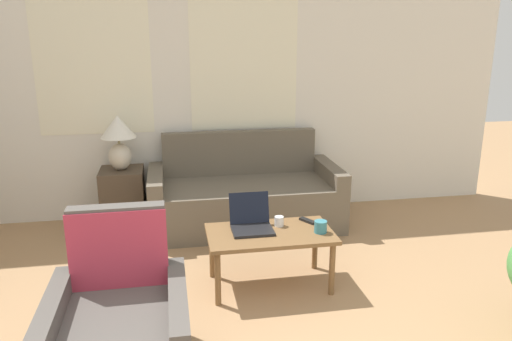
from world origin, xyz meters
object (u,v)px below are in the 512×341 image
object	(u,v)px
tv_remote	(308,221)
couch	(244,198)
coffee_table	(270,239)
table_lamp	(119,137)
armchair	(120,336)
cup_yellow	(279,221)
cup_navy	(321,227)
laptop	(251,222)

from	to	relation	value
tv_remote	couch	bearing A→B (deg)	105.85
coffee_table	tv_remote	bearing A→B (deg)	23.96
table_lamp	coffee_table	xyz separation A→B (m)	(1.19, -1.43, -0.53)
couch	coffee_table	bearing A→B (deg)	-90.26
armchair	tv_remote	bearing A→B (deg)	37.34
table_lamp	coffee_table	distance (m)	1.94
armchair	coffee_table	world-z (taller)	armchair
table_lamp	cup_yellow	xyz separation A→B (m)	(1.28, -1.33, -0.44)
armchair	coffee_table	distance (m)	1.38
couch	tv_remote	xyz separation A→B (m)	(0.33, -1.15, 0.17)
cup_yellow	cup_navy	bearing A→B (deg)	-33.20
table_lamp	cup_navy	xyz separation A→B (m)	(1.56, -1.51, -0.43)
armchair	table_lamp	world-z (taller)	table_lamp
laptop	cup_yellow	distance (m)	0.22
couch	table_lamp	world-z (taller)	table_lamp
coffee_table	table_lamp	bearing A→B (deg)	129.60
coffee_table	armchair	bearing A→B (deg)	-139.13
table_lamp	laptop	distance (m)	1.76
couch	laptop	world-z (taller)	couch
table_lamp	tv_remote	distance (m)	2.05
table_lamp	cup_yellow	distance (m)	1.89
cup_yellow	laptop	bearing A→B (deg)	-175.28
coffee_table	cup_yellow	size ratio (longest dim) A/B	12.32
cup_yellow	tv_remote	xyz separation A→B (m)	(0.24, 0.04, -0.03)
table_lamp	tv_remote	bearing A→B (deg)	-40.24
coffee_table	tv_remote	world-z (taller)	tv_remote
table_lamp	cup_yellow	world-z (taller)	table_lamp
armchair	cup_navy	distance (m)	1.65
tv_remote	cup_navy	bearing A→B (deg)	-80.84
armchair	coffee_table	xyz separation A→B (m)	(1.04, 0.90, 0.12)
laptop	cup_navy	bearing A→B (deg)	-18.08
tv_remote	armchair	bearing A→B (deg)	-142.66
couch	cup_navy	xyz separation A→B (m)	(0.36, -1.37, 0.21)
tv_remote	laptop	bearing A→B (deg)	-172.83
armchair	cup_navy	bearing A→B (deg)	30.40
armchair	laptop	world-z (taller)	armchair
coffee_table	laptop	xyz separation A→B (m)	(-0.13, 0.09, 0.11)
couch	cup_navy	size ratio (longest dim) A/B	19.78
armchair	cup_navy	size ratio (longest dim) A/B	9.78
coffee_table	cup_yellow	bearing A→B (deg)	49.51
laptop	cup_navy	world-z (taller)	laptop
cup_yellow	coffee_table	bearing A→B (deg)	-130.49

